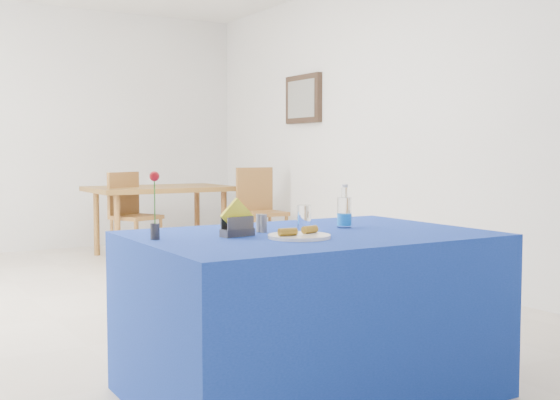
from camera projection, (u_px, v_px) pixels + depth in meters
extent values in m
plane|color=beige|center=(134.00, 309.00, 5.05)|extent=(7.00, 7.00, 0.00)
plane|color=silver|center=(30.00, 128.00, 7.95)|extent=(5.00, 0.00, 5.00)
plane|color=silver|center=(545.00, 57.00, 1.95)|extent=(5.00, 0.00, 5.00)
plane|color=silver|center=(403.00, 122.00, 6.23)|extent=(0.00, 7.00, 7.00)
cube|color=black|center=(303.00, 99.00, 7.56)|extent=(0.06, 0.64, 0.52)
cube|color=#998C66|center=(301.00, 99.00, 7.55)|extent=(0.02, 0.52, 0.40)
cylinder|color=white|center=(299.00, 236.00, 3.06)|extent=(0.28, 0.28, 0.01)
cylinder|color=white|center=(304.00, 219.00, 3.25)|extent=(0.07, 0.07, 0.13)
cylinder|color=slate|center=(259.00, 223.00, 3.28)|extent=(0.03, 0.03, 0.08)
cylinder|color=slate|center=(264.00, 223.00, 3.27)|extent=(0.03, 0.03, 0.08)
cube|color=#102D95|center=(310.00, 313.00, 3.28)|extent=(1.60, 1.10, 0.76)
cylinder|color=white|center=(344.00, 213.00, 3.48)|extent=(0.07, 0.07, 0.15)
cylinder|color=blue|center=(344.00, 220.00, 3.48)|extent=(0.07, 0.07, 0.06)
cylinder|color=white|center=(344.00, 192.00, 3.47)|extent=(0.03, 0.03, 0.05)
cylinder|color=silver|center=(345.00, 186.00, 3.47)|extent=(0.03, 0.03, 0.01)
cube|color=#333237|center=(237.00, 232.00, 3.12)|extent=(0.16, 0.09, 0.03)
cube|color=#39393E|center=(241.00, 227.00, 3.10)|extent=(0.14, 0.03, 0.09)
cube|color=#39393E|center=(234.00, 226.00, 3.14)|extent=(0.14, 0.03, 0.09)
cube|color=yellow|center=(237.00, 216.00, 3.12)|extent=(0.16, 0.02, 0.16)
cylinder|color=#27262C|center=(155.00, 231.00, 3.01)|extent=(0.04, 0.04, 0.07)
cylinder|color=#1D6F1B|center=(155.00, 205.00, 3.00)|extent=(0.01, 0.01, 0.22)
sphere|color=#B10B16|center=(154.00, 176.00, 2.99)|extent=(0.04, 0.04, 0.04)
cube|color=brown|center=(160.00, 189.00, 7.63)|extent=(1.50, 0.98, 0.05)
cylinder|color=brown|center=(117.00, 229.00, 7.05)|extent=(0.06, 0.06, 0.71)
cylinder|color=brown|center=(224.00, 223.00, 7.67)|extent=(0.06, 0.06, 0.71)
cylinder|color=olive|center=(97.00, 223.00, 7.64)|extent=(0.06, 0.06, 0.71)
cylinder|color=brown|center=(197.00, 218.00, 8.27)|extent=(0.06, 0.06, 0.71)
cylinder|color=olive|center=(136.00, 243.00, 7.03)|extent=(0.04, 0.04, 0.44)
cylinder|color=olive|center=(161.00, 239.00, 7.32)|extent=(0.04, 0.04, 0.44)
cylinder|color=olive|center=(112.00, 240.00, 7.23)|extent=(0.04, 0.04, 0.44)
cylinder|color=olive|center=(137.00, 237.00, 7.52)|extent=(0.04, 0.04, 0.44)
cube|color=olive|center=(136.00, 217.00, 7.26)|extent=(0.54, 0.54, 0.04)
cube|color=olive|center=(123.00, 193.00, 7.35)|extent=(0.39, 0.20, 0.45)
cylinder|color=olive|center=(255.00, 239.00, 7.24)|extent=(0.04, 0.04, 0.46)
cylinder|color=olive|center=(286.00, 237.00, 7.42)|extent=(0.04, 0.04, 0.46)
cylinder|color=olive|center=(240.00, 235.00, 7.56)|extent=(0.04, 0.04, 0.46)
cylinder|color=olive|center=(270.00, 233.00, 7.74)|extent=(0.04, 0.04, 0.46)
cube|color=olive|center=(263.00, 213.00, 7.47)|extent=(0.44, 0.44, 0.04)
cube|color=olive|center=(254.00, 189.00, 7.62)|extent=(0.43, 0.05, 0.47)
cylinder|color=gold|center=(288.00, 232.00, 3.02)|extent=(0.09, 0.04, 0.03)
cylinder|color=beige|center=(296.00, 231.00, 3.03)|extent=(0.01, 0.03, 0.03)
cylinder|color=gold|center=(310.00, 229.00, 3.11)|extent=(0.09, 0.06, 0.03)
cylinder|color=beige|center=(316.00, 229.00, 3.14)|extent=(0.01, 0.03, 0.03)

